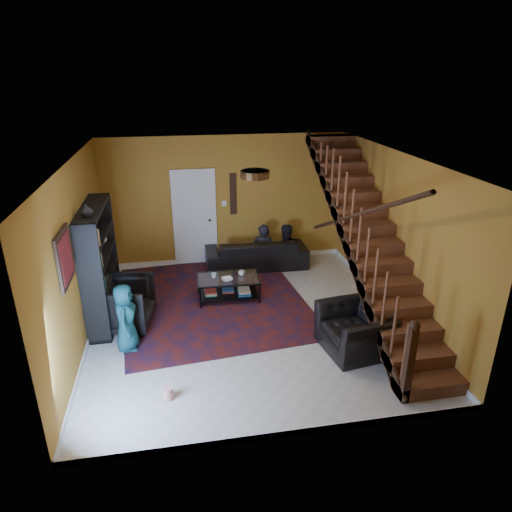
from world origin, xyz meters
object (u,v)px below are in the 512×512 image
(sofa, at_px, (256,253))
(armchair_right, at_px, (355,330))
(coffee_table, at_px, (228,287))
(bookshelf, at_px, (100,266))
(armchair_left, at_px, (124,304))

(sofa, height_order, armchair_right, armchair_right)
(armchair_right, xyz_separation_m, coffee_table, (-1.71, 2.01, -0.09))
(bookshelf, relative_size, armchair_right, 1.92)
(bookshelf, bearing_deg, armchair_right, -23.82)
(sofa, distance_m, armchair_left, 3.38)
(armchair_left, relative_size, coffee_table, 0.80)
(armchair_right, height_order, coffee_table, armchair_right)
(bookshelf, height_order, sofa, bookshelf)
(bookshelf, relative_size, armchair_left, 2.13)
(bookshelf, distance_m, armchair_right, 4.31)
(sofa, relative_size, armchair_left, 2.33)
(armchair_left, bearing_deg, coffee_table, -59.50)
(bookshelf, height_order, coffee_table, bookshelf)
(sofa, xyz_separation_m, coffee_table, (-0.80, -1.41, -0.07))
(bookshelf, xyz_separation_m, armchair_left, (0.35, -0.42, -0.54))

